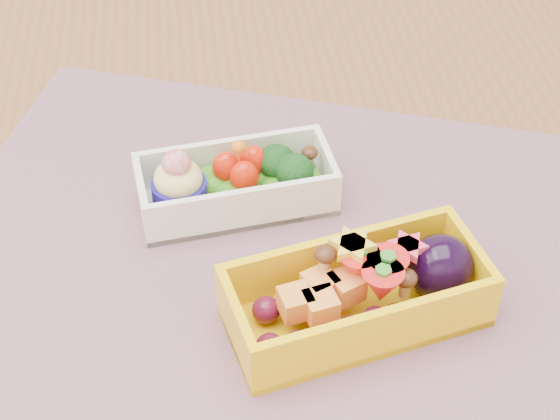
{
  "coord_description": "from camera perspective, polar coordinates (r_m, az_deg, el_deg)",
  "views": [
    {
      "loc": [
        -0.01,
        -0.44,
        1.21
      ],
      "look_at": [
        0.04,
        0.01,
        0.79
      ],
      "focal_mm": 56.57,
      "sensor_mm": 36.0,
      "label": 1
    }
  ],
  "objects": [
    {
      "name": "placemat",
      "position": [
        0.64,
        -0.62,
        -2.89
      ],
      "size": [
        0.59,
        0.52,
        0.0
      ],
      "primitive_type": "cube",
      "rotation": [
        0.0,
        0.0,
        -0.35
      ],
      "color": "#8C6170",
      "rests_on": "table"
    },
    {
      "name": "bento_yellow",
      "position": [
        0.58,
        5.35,
        -5.35
      ],
      "size": [
        0.18,
        0.11,
        0.06
      ],
      "rotation": [
        0.0,
        0.0,
        0.22
      ],
      "color": "yellow",
      "rests_on": "placemat"
    },
    {
      "name": "bento_white",
      "position": [
        0.66,
        -2.92,
        1.72
      ],
      "size": [
        0.15,
        0.08,
        0.06
      ],
      "rotation": [
        0.0,
        0.0,
        0.12
      ],
      "color": "white",
      "rests_on": "placemat"
    },
    {
      "name": "table",
      "position": [
        0.71,
        -3.24,
        -8.84
      ],
      "size": [
        1.2,
        0.8,
        0.75
      ],
      "color": "brown",
      "rests_on": "ground"
    }
  ]
}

